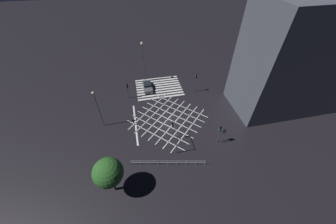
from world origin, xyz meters
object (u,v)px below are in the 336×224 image
at_px(traffic_light_nw_main, 220,131).
at_px(street_tree_near, 108,173).
at_px(traffic_light_nw_cross, 224,133).
at_px(street_lamp_west, 97,104).
at_px(waiting_car, 148,86).
at_px(traffic_light_se_main, 128,88).
at_px(traffic_light_sw_main, 196,79).
at_px(traffic_light_median_north, 175,132).
at_px(street_lamp_east, 143,52).

xyz_separation_m(traffic_light_nw_main, street_tree_near, (16.52, 4.70, 1.68)).
distance_m(traffic_light_nw_cross, street_tree_near, 17.97).
xyz_separation_m(street_lamp_west, waiting_car, (-9.13, -9.46, -4.49)).
height_order(traffic_light_se_main, waiting_car, traffic_light_se_main).
relative_size(traffic_light_se_main, waiting_car, 0.80).
xyz_separation_m(traffic_light_sw_main, street_tree_near, (17.11, 18.71, 1.33)).
bearing_deg(traffic_light_se_main, traffic_light_sw_main, -2.54).
bearing_deg(traffic_light_median_north, waiting_car, 7.90).
bearing_deg(traffic_light_se_main, waiting_car, 30.45).
xyz_separation_m(traffic_light_se_main, street_lamp_east, (-4.10, -5.84, 4.46)).
distance_m(traffic_light_median_north, street_lamp_east, 20.21).
height_order(traffic_light_sw_main, waiting_car, traffic_light_sw_main).
height_order(traffic_light_se_main, street_lamp_west, street_lamp_west).
bearing_deg(traffic_light_sw_main, traffic_light_se_main, -2.54).
bearing_deg(street_lamp_west, traffic_light_nw_main, 157.46).
bearing_deg(street_lamp_east, street_lamp_west, 54.93).
distance_m(traffic_light_median_north, street_lamp_west, 13.46).
bearing_deg(traffic_light_sw_main, waiting_car, -17.44).
bearing_deg(traffic_light_median_north, street_lamp_east, 6.96).
height_order(traffic_light_se_main, traffic_light_sw_main, traffic_light_sw_main).
bearing_deg(street_lamp_west, waiting_car, -133.98).
distance_m(traffic_light_nw_main, traffic_light_sw_main, 14.02).
distance_m(traffic_light_se_main, waiting_car, 5.28).
height_order(traffic_light_se_main, street_tree_near, street_tree_near).
relative_size(traffic_light_nw_main, traffic_light_nw_cross, 1.21).
relative_size(traffic_light_nw_main, street_lamp_east, 0.42).
xyz_separation_m(traffic_light_median_north, traffic_light_sw_main, (-7.65, -13.24, -0.08)).
height_order(street_lamp_east, street_tree_near, street_lamp_east).
bearing_deg(waiting_car, traffic_light_median_north, 7.90).
distance_m(traffic_light_nw_main, traffic_light_se_main, 19.95).
distance_m(street_tree_near, waiting_car, 23.29).
height_order(traffic_light_nw_main, traffic_light_sw_main, traffic_light_sw_main).
distance_m(street_lamp_west, street_tree_near, 12.53).
height_order(traffic_light_nw_main, street_lamp_east, street_lamp_east).
bearing_deg(street_tree_near, traffic_light_nw_main, -164.11).
height_order(traffic_light_median_north, traffic_light_sw_main, traffic_light_sw_main).
bearing_deg(traffic_light_median_north, street_tree_near, 120.00).
bearing_deg(traffic_light_nw_main, street_tree_near, 15.89).
xyz_separation_m(traffic_light_median_north, street_lamp_east, (2.41, -19.71, 3.80)).
distance_m(street_lamp_east, street_tree_near, 26.27).
bearing_deg(street_tree_near, street_lamp_west, -81.09).
bearing_deg(traffic_light_median_north, traffic_light_se_main, 25.12).
height_order(traffic_light_nw_cross, street_lamp_west, street_lamp_west).
bearing_deg(traffic_light_se_main, traffic_light_median_north, -64.88).
xyz_separation_m(traffic_light_median_north, traffic_light_se_main, (6.50, -13.87, -0.67)).
distance_m(traffic_light_nw_main, traffic_light_nw_cross, 0.92).
bearing_deg(street_lamp_west, street_tree_near, 98.91).
distance_m(traffic_light_se_main, street_tree_near, 19.65).
xyz_separation_m(traffic_light_se_main, street_lamp_west, (4.90, 6.97, 2.56)).
bearing_deg(street_lamp_east, street_tree_near, 74.34).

